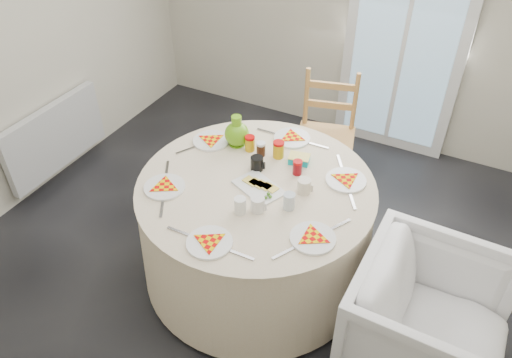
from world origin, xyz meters
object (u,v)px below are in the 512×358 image
at_px(wooden_chair, 325,140).
at_px(radiator, 55,137).
at_px(green_pitcher, 237,130).
at_px(armchair, 430,321).
at_px(table, 256,230).

bearing_deg(wooden_chair, radiator, -171.79).
bearing_deg(radiator, green_pitcher, 4.37).
distance_m(armchair, green_pitcher, 1.64).
xyz_separation_m(armchair, green_pitcher, (-1.48, 0.53, 0.48)).
relative_size(radiator, table, 0.66).
bearing_deg(radiator, table, -5.68).
bearing_deg(armchair, wooden_chair, 42.55).
relative_size(table, wooden_chair, 1.53).
relative_size(table, green_pitcher, 7.05).
relative_size(radiator, armchair, 1.21).
relative_size(armchair, green_pitcher, 3.86).
distance_m(table, green_pitcher, 0.67).
xyz_separation_m(radiator, table, (1.96, -0.20, -0.01)).
distance_m(radiator, armchair, 3.16).
height_order(radiator, table, table).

